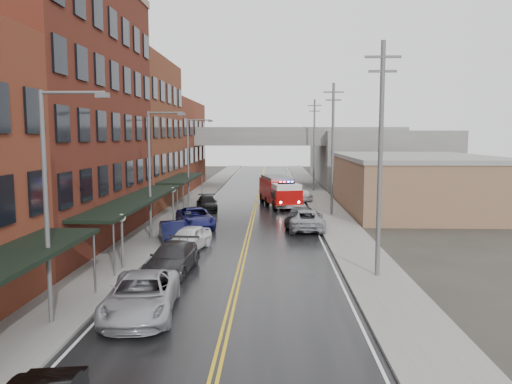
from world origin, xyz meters
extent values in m
cube|color=black|center=(0.00, 30.00, 0.01)|extent=(11.00, 160.00, 0.02)
cube|color=slate|center=(-7.30, 30.00, 0.07)|extent=(3.00, 160.00, 0.15)
cube|color=slate|center=(7.30, 30.00, 0.07)|extent=(3.00, 160.00, 0.15)
cube|color=gray|center=(-5.65, 30.00, 0.07)|extent=(0.30, 160.00, 0.15)
cube|color=gray|center=(5.65, 30.00, 0.07)|extent=(0.30, 160.00, 0.15)
cube|color=#542316|center=(-13.30, 23.00, 9.00)|extent=(9.00, 20.00, 18.00)
cube|color=brown|center=(-13.30, 40.50, 7.50)|extent=(9.00, 15.00, 15.00)
cube|color=maroon|center=(-13.30, 58.00, 6.00)|extent=(9.00, 20.00, 12.00)
cube|color=#8F694D|center=(16.00, 40.00, 2.50)|extent=(14.00, 22.00, 5.00)
cube|color=slate|center=(18.00, 70.00, 4.00)|extent=(18.00, 30.00, 8.00)
cylinder|color=slate|center=(-6.35, 11.60, 1.50)|extent=(0.10, 0.10, 3.00)
cube|color=black|center=(-7.50, 23.00, 3.00)|extent=(2.60, 18.00, 0.18)
cylinder|color=slate|center=(-6.35, 14.40, 1.50)|extent=(0.10, 0.10, 3.00)
cylinder|color=slate|center=(-6.35, 31.60, 1.50)|extent=(0.10, 0.10, 3.00)
cube|color=black|center=(-7.50, 40.50, 3.00)|extent=(2.60, 13.00, 0.18)
cylinder|color=slate|center=(-6.35, 34.40, 1.50)|extent=(0.10, 0.10, 3.00)
cylinder|color=slate|center=(-6.35, 46.60, 1.50)|extent=(0.10, 0.10, 3.00)
cylinder|color=#59595B|center=(-6.40, 16.00, 1.40)|extent=(0.14, 0.14, 2.80)
sphere|color=silver|center=(-6.40, 16.00, 2.90)|extent=(0.44, 0.44, 0.44)
cylinder|color=#59595B|center=(-6.40, 30.00, 1.40)|extent=(0.14, 0.14, 2.80)
sphere|color=silver|center=(-6.40, 30.00, 2.90)|extent=(0.44, 0.44, 0.44)
cylinder|color=#59595B|center=(-6.80, 8.00, 4.50)|extent=(0.18, 0.18, 9.00)
cylinder|color=#59595B|center=(-5.60, 8.00, 8.90)|extent=(2.40, 0.12, 0.12)
cube|color=#59595B|center=(-4.50, 8.00, 8.80)|extent=(0.50, 0.22, 0.18)
cylinder|color=#59595B|center=(-6.80, 24.00, 4.50)|extent=(0.18, 0.18, 9.00)
cylinder|color=#59595B|center=(-5.60, 24.00, 8.90)|extent=(2.40, 0.12, 0.12)
cube|color=#59595B|center=(-4.50, 24.00, 8.80)|extent=(0.50, 0.22, 0.18)
cylinder|color=#59595B|center=(-6.80, 40.00, 4.50)|extent=(0.18, 0.18, 9.00)
cylinder|color=#59595B|center=(-5.60, 40.00, 8.90)|extent=(2.40, 0.12, 0.12)
cube|color=#59595B|center=(-4.50, 40.00, 8.80)|extent=(0.50, 0.22, 0.18)
cylinder|color=#59595B|center=(7.20, 15.00, 6.00)|extent=(0.24, 0.24, 12.00)
cube|color=#59595B|center=(7.20, 15.00, 11.20)|extent=(1.80, 0.12, 0.12)
cube|color=#59595B|center=(7.20, 15.00, 10.50)|extent=(1.40, 0.12, 0.12)
cylinder|color=#59595B|center=(7.20, 35.00, 6.00)|extent=(0.24, 0.24, 12.00)
cube|color=#59595B|center=(7.20, 35.00, 11.20)|extent=(1.80, 0.12, 0.12)
cube|color=#59595B|center=(7.20, 35.00, 10.50)|extent=(1.40, 0.12, 0.12)
cylinder|color=#59595B|center=(7.20, 55.00, 6.00)|extent=(0.24, 0.24, 12.00)
cube|color=#59595B|center=(7.20, 55.00, 11.20)|extent=(1.80, 0.12, 0.12)
cube|color=#59595B|center=(7.20, 55.00, 10.50)|extent=(1.40, 0.12, 0.12)
cube|color=slate|center=(0.00, 62.00, 6.75)|extent=(40.00, 10.00, 1.50)
cube|color=slate|center=(-11.00, 62.00, 3.00)|extent=(1.60, 8.00, 6.00)
cube|color=slate|center=(11.00, 62.00, 3.00)|extent=(1.60, 8.00, 6.00)
cube|color=#A20807|center=(2.24, 42.29, 1.63)|extent=(3.84, 6.22, 2.21)
cube|color=#A20807|center=(3.14, 38.29, 1.31)|extent=(3.16, 3.24, 1.58)
cube|color=silver|center=(3.14, 38.29, 2.36)|extent=(2.99, 3.01, 0.53)
cube|color=black|center=(3.09, 38.49, 1.63)|extent=(2.95, 2.22, 0.84)
cube|color=slate|center=(2.24, 42.29, 2.89)|extent=(3.49, 5.75, 0.32)
cube|color=black|center=(3.14, 38.29, 2.71)|extent=(1.71, 0.66, 0.15)
sphere|color=#FF0C0C|center=(2.58, 38.16, 2.80)|extent=(0.21, 0.21, 0.21)
sphere|color=#1933FF|center=(3.71, 38.42, 2.80)|extent=(0.21, 0.21, 0.21)
cylinder|color=black|center=(2.04, 37.93, 0.53)|extent=(1.11, 0.59, 1.05)
cylinder|color=black|center=(4.29, 38.44, 0.53)|extent=(1.11, 0.59, 1.05)
cylinder|color=black|center=(1.23, 41.52, 0.53)|extent=(1.11, 0.59, 1.05)
cylinder|color=black|center=(3.48, 42.03, 0.53)|extent=(1.11, 0.59, 1.05)
cylinder|color=black|center=(0.65, 44.08, 0.53)|extent=(1.11, 0.59, 1.05)
cylinder|color=black|center=(2.90, 44.59, 0.53)|extent=(1.11, 0.59, 1.05)
imported|color=#9E9FA5|center=(-3.60, 9.25, 0.83)|extent=(3.31, 6.18, 1.65)
imported|color=#29292C|center=(-3.60, 15.70, 0.77)|extent=(2.53, 5.45, 1.54)
imported|color=white|center=(-3.60, 20.90, 0.77)|extent=(2.86, 4.85, 1.55)
imported|color=black|center=(-5.00, 22.80, 0.74)|extent=(2.81, 4.76, 1.48)
imported|color=navy|center=(-4.39, 28.80, 0.79)|extent=(4.19, 6.24, 1.59)
imported|color=black|center=(-4.66, 37.91, 0.72)|extent=(2.74, 5.23, 1.45)
imported|color=#97989E|center=(4.45, 28.20, 0.81)|extent=(2.94, 5.94, 1.62)
imported|color=#2A2B2D|center=(4.15, 29.80, 0.81)|extent=(3.22, 5.87, 1.61)
imported|color=silver|center=(5.00, 45.23, 0.71)|extent=(2.68, 4.47, 1.43)
imported|color=black|center=(3.83, 52.20, 0.72)|extent=(1.97, 4.53, 1.45)
camera|label=1|loc=(1.74, -10.37, 7.32)|focal=35.00mm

